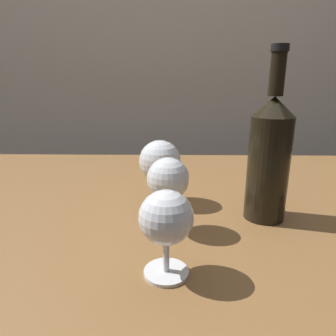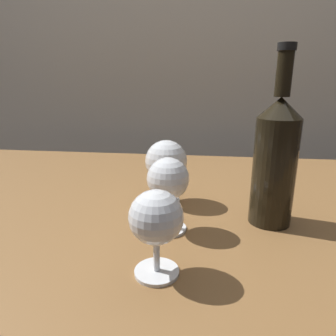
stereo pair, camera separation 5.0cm
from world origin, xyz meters
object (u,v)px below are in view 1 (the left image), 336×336
wine_glass_rose (166,220)px  wine_glass_pinot (168,181)px  wine_glass_cabernet (162,163)px  wine_bottle (269,156)px

wine_glass_rose → wine_glass_pinot: (0.00, 0.12, 0.01)m
wine_glass_rose → wine_glass_pinot: size_ratio=0.92×
wine_glass_cabernet → wine_bottle: 0.21m
wine_glass_pinot → wine_glass_cabernet: 0.12m
wine_glass_pinot → wine_bottle: (0.18, 0.05, 0.03)m
wine_glass_rose → wine_glass_cabernet: size_ratio=0.90×
wine_glass_cabernet → wine_bottle: bearing=-19.3°
wine_glass_pinot → wine_glass_cabernet: (-0.02, 0.12, -0.00)m
wine_glass_pinot → wine_bottle: size_ratio=0.42×
wine_glass_cabernet → wine_glass_rose: bearing=-86.5°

